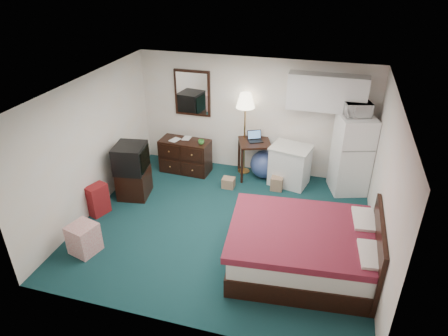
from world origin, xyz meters
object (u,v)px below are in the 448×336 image
(dresser, at_px, (185,156))
(floor_lamp, at_px, (245,134))
(kitchen_counter, at_px, (290,166))
(bed, at_px, (304,249))
(desk, at_px, (254,159))
(suitcase, at_px, (98,200))
(tv_stand, at_px, (134,183))
(fridge, at_px, (352,155))

(dresser, distance_m, floor_lamp, 1.40)
(dresser, distance_m, kitchen_counter, 2.29)
(bed, bearing_deg, dresser, 133.96)
(floor_lamp, bearing_deg, desk, -25.71)
(desk, bearing_deg, floor_lamp, 134.34)
(kitchen_counter, relative_size, suitcase, 1.38)
(bed, xyz_separation_m, tv_stand, (-3.47, 1.19, -0.07))
(kitchen_counter, bearing_deg, floor_lamp, 179.30)
(kitchen_counter, height_order, tv_stand, kitchen_counter)
(desk, distance_m, kitchen_counter, 0.79)
(kitchen_counter, relative_size, bed, 0.38)
(desk, height_order, suitcase, desk)
(fridge, xyz_separation_m, suitcase, (-4.43, -2.15, -0.50))
(fridge, height_order, bed, fridge)
(dresser, height_order, desk, desk)
(fridge, relative_size, tv_stand, 2.61)
(dresser, bearing_deg, suitcase, -113.03)
(dresser, xyz_separation_m, kitchen_counter, (2.28, 0.07, 0.04))
(kitchen_counter, bearing_deg, desk, -176.47)
(desk, bearing_deg, suitcase, -158.20)
(kitchen_counter, xyz_separation_m, suitcase, (-3.25, -2.07, -0.11))
(bed, bearing_deg, desk, 111.53)
(dresser, bearing_deg, floor_lamp, 17.03)
(floor_lamp, relative_size, tv_stand, 2.95)
(floor_lamp, bearing_deg, suitcase, -133.68)
(desk, relative_size, fridge, 0.51)
(floor_lamp, xyz_separation_m, tv_stand, (-1.87, -1.55, -0.62))
(kitchen_counter, distance_m, fridge, 1.25)
(kitchen_counter, bearing_deg, dresser, -165.43)
(floor_lamp, bearing_deg, dresser, -165.70)
(dresser, height_order, fridge, fridge)
(bed, height_order, suitcase, bed)
(dresser, height_order, tv_stand, dresser)
(fridge, bearing_deg, bed, -121.17)
(desk, xyz_separation_m, suitcase, (-2.47, -2.20, -0.11))
(dresser, relative_size, tv_stand, 1.77)
(floor_lamp, bearing_deg, tv_stand, -140.37)
(desk, relative_size, suitcase, 1.37)
(bed, height_order, tv_stand, bed)
(floor_lamp, bearing_deg, kitchen_counter, -13.48)
(tv_stand, bearing_deg, bed, -28.47)
(desk, height_order, fridge, fridge)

